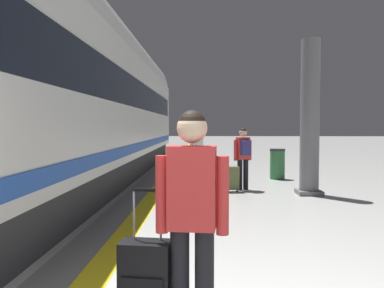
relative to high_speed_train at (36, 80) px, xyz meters
name	(u,v)px	position (x,y,z in m)	size (l,w,h in m)	color
safety_line_strip	(165,179)	(2.16, 3.99, -2.50)	(0.36, 80.00, 0.01)	yellow
tactile_edge_band	(153,179)	(1.81, 3.99, -2.50)	(0.67, 80.00, 0.01)	slate
high_speed_train	(36,80)	(0.00, 0.00, 0.00)	(2.94, 28.04, 4.97)	#38383D
traveller_foreground	(192,209)	(3.23, -4.91, -1.51)	(0.53, 0.23, 1.71)	black
rolling_suitcase_foreground	(146,286)	(2.88, -4.86, -2.10)	(0.40, 0.27, 1.13)	black
passenger_near	(243,153)	(4.30, 2.07, -1.58)	(0.46, 0.37, 1.55)	black
suitcase_near	(231,178)	(3.97, 1.80, -2.17)	(0.41, 0.29, 0.62)	#596038
passenger_mid	(197,146)	(3.07, 5.91, -1.60)	(0.46, 0.27, 1.55)	brown
duffel_bag_mid	(206,168)	(3.39, 5.74, -2.35)	(0.44, 0.26, 0.36)	brown
platform_pillar	(310,121)	(5.78, 1.49, -0.78)	(0.56, 0.56, 3.60)	slate
waste_bin	(277,164)	(5.53, 4.17, -2.04)	(0.46, 0.46, 0.91)	#2D6638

